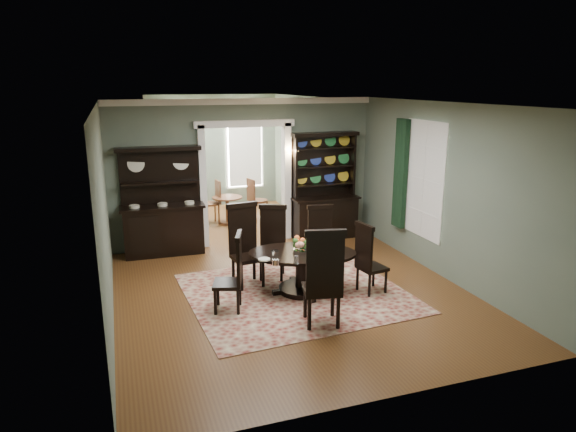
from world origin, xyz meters
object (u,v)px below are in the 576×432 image
at_px(dining_table, 302,264).
at_px(parlor_table, 227,206).
at_px(welsh_dresser, 324,200).
at_px(sideboard, 163,217).

relative_size(dining_table, parlor_table, 2.83).
distance_m(dining_table, parlor_table, 4.49).
xyz_separation_m(welsh_dresser, parlor_table, (-1.77, 1.77, -0.40)).
bearing_deg(parlor_table, sideboard, -133.30).
xyz_separation_m(sideboard, welsh_dresser, (3.44, -0.00, 0.09)).
distance_m(welsh_dresser, parlor_table, 2.53).
bearing_deg(welsh_dresser, parlor_table, 133.80).
xyz_separation_m(dining_table, welsh_dresser, (1.51, 2.71, 0.36)).
height_order(dining_table, welsh_dresser, welsh_dresser).
xyz_separation_m(dining_table, parlor_table, (-0.26, 4.49, -0.04)).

